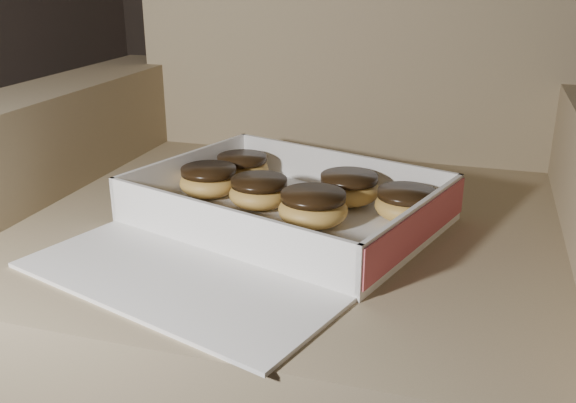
% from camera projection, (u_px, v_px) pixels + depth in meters
% --- Properties ---
extents(armchair, '(0.94, 0.79, 0.98)m').
position_uv_depth(armchair, '(309.00, 276.00, 0.99)').
color(armchair, '#857255').
rests_on(armchair, floor).
extents(bakery_box, '(0.48, 0.52, 0.06)m').
position_uv_depth(bakery_box, '(272.00, 222.00, 0.82)').
color(bakery_box, white).
rests_on(bakery_box, armchair).
extents(donut_a, '(0.08, 0.08, 0.04)m').
position_uv_depth(donut_a, '(259.00, 192.00, 0.87)').
color(donut_a, gold).
rests_on(donut_a, bakery_box).
extents(donut_b, '(0.08, 0.08, 0.04)m').
position_uv_depth(donut_b, '(209.00, 181.00, 0.92)').
color(donut_b, gold).
rests_on(donut_b, bakery_box).
extents(donut_c, '(0.08, 0.08, 0.04)m').
position_uv_depth(donut_c, '(242.00, 168.00, 0.98)').
color(donut_c, gold).
rests_on(donut_c, bakery_box).
extents(donut_d, '(0.08, 0.08, 0.04)m').
position_uv_depth(donut_d, '(349.00, 188.00, 0.89)').
color(donut_d, gold).
rests_on(donut_d, bakery_box).
extents(donut_e, '(0.08, 0.08, 0.04)m').
position_uv_depth(donut_e, '(406.00, 204.00, 0.83)').
color(donut_e, gold).
rests_on(donut_e, bakery_box).
extents(donut_f, '(0.09, 0.09, 0.04)m').
position_uv_depth(donut_f, '(313.00, 208.00, 0.81)').
color(donut_f, gold).
rests_on(donut_f, bakery_box).
extents(crumb_a, '(0.01, 0.01, 0.00)m').
position_uv_depth(crumb_a, '(231.00, 216.00, 0.84)').
color(crumb_a, black).
rests_on(crumb_a, bakery_box).
extents(crumb_b, '(0.01, 0.01, 0.00)m').
position_uv_depth(crumb_b, '(344.00, 248.00, 0.75)').
color(crumb_b, black).
rests_on(crumb_b, bakery_box).
extents(crumb_c, '(0.01, 0.01, 0.00)m').
position_uv_depth(crumb_c, '(374.00, 242.00, 0.77)').
color(crumb_c, black).
rests_on(crumb_c, bakery_box).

